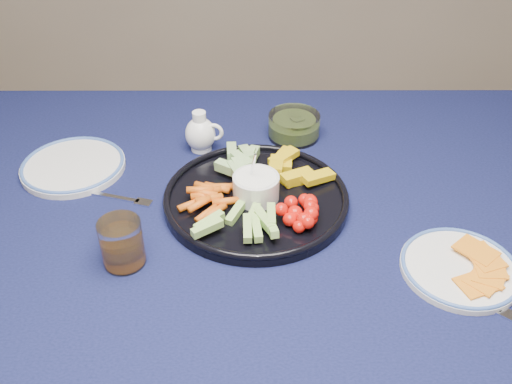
{
  "coord_description": "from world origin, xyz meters",
  "views": [
    {
      "loc": [
        0.02,
        -0.77,
        1.4
      ],
      "look_at": [
        0.02,
        0.07,
        0.77
      ],
      "focal_mm": 40.0,
      "sensor_mm": 36.0,
      "label": 1
    }
  ],
  "objects_px": {
    "crudite_platter": "(255,194)",
    "pickle_bowl": "(294,127)",
    "side_plate_extra": "(73,166)",
    "dining_table": "(243,264)",
    "creamer_pitcher": "(201,134)",
    "cheese_plate": "(460,267)",
    "juice_tumbler": "(122,245)"
  },
  "relations": [
    {
      "from": "pickle_bowl",
      "to": "juice_tumbler",
      "type": "relative_size",
      "value": 1.36
    },
    {
      "from": "dining_table",
      "to": "side_plate_extra",
      "type": "relative_size",
      "value": 8.06
    },
    {
      "from": "cheese_plate",
      "to": "dining_table",
      "type": "bearing_deg",
      "value": 163.06
    },
    {
      "from": "crudite_platter",
      "to": "side_plate_extra",
      "type": "distance_m",
      "value": 0.38
    },
    {
      "from": "crudite_platter",
      "to": "juice_tumbler",
      "type": "distance_m",
      "value": 0.27
    },
    {
      "from": "creamer_pitcher",
      "to": "side_plate_extra",
      "type": "xyz_separation_m",
      "value": [
        -0.25,
        -0.08,
        -0.03
      ]
    },
    {
      "from": "cheese_plate",
      "to": "pickle_bowl",
      "type": "bearing_deg",
      "value": 120.22
    },
    {
      "from": "crudite_platter",
      "to": "cheese_plate",
      "type": "xyz_separation_m",
      "value": [
        0.33,
        -0.18,
        -0.01
      ]
    },
    {
      "from": "dining_table",
      "to": "juice_tumbler",
      "type": "bearing_deg",
      "value": -156.35
    },
    {
      "from": "cheese_plate",
      "to": "juice_tumbler",
      "type": "distance_m",
      "value": 0.54
    },
    {
      "from": "dining_table",
      "to": "juice_tumbler",
      "type": "height_order",
      "value": "juice_tumbler"
    },
    {
      "from": "creamer_pitcher",
      "to": "side_plate_extra",
      "type": "height_order",
      "value": "creamer_pitcher"
    },
    {
      "from": "pickle_bowl",
      "to": "side_plate_extra",
      "type": "xyz_separation_m",
      "value": [
        -0.45,
        -0.13,
        -0.01
      ]
    },
    {
      "from": "juice_tumbler",
      "to": "side_plate_extra",
      "type": "distance_m",
      "value": 0.31
    },
    {
      "from": "creamer_pitcher",
      "to": "juice_tumbler",
      "type": "xyz_separation_m",
      "value": [
        -0.1,
        -0.34,
        -0.0
      ]
    },
    {
      "from": "pickle_bowl",
      "to": "side_plate_extra",
      "type": "height_order",
      "value": "pickle_bowl"
    },
    {
      "from": "side_plate_extra",
      "to": "crudite_platter",
      "type": "bearing_deg",
      "value": -16.93
    },
    {
      "from": "creamer_pitcher",
      "to": "juice_tumbler",
      "type": "distance_m",
      "value": 0.36
    },
    {
      "from": "crudite_platter",
      "to": "side_plate_extra",
      "type": "xyz_separation_m",
      "value": [
        -0.37,
        0.11,
        -0.01
      ]
    },
    {
      "from": "dining_table",
      "to": "side_plate_extra",
      "type": "xyz_separation_m",
      "value": [
        -0.34,
        0.18,
        0.1
      ]
    },
    {
      "from": "dining_table",
      "to": "side_plate_extra",
      "type": "bearing_deg",
      "value": 151.79
    },
    {
      "from": "creamer_pitcher",
      "to": "side_plate_extra",
      "type": "relative_size",
      "value": 0.43
    },
    {
      "from": "dining_table",
      "to": "side_plate_extra",
      "type": "distance_m",
      "value": 0.4
    },
    {
      "from": "juice_tumbler",
      "to": "side_plate_extra",
      "type": "height_order",
      "value": "juice_tumbler"
    },
    {
      "from": "crudite_platter",
      "to": "juice_tumbler",
      "type": "height_order",
      "value": "crudite_platter"
    },
    {
      "from": "cheese_plate",
      "to": "side_plate_extra",
      "type": "relative_size",
      "value": 0.92
    },
    {
      "from": "dining_table",
      "to": "crudite_platter",
      "type": "distance_m",
      "value": 0.13
    },
    {
      "from": "creamer_pitcher",
      "to": "cheese_plate",
      "type": "height_order",
      "value": "creamer_pitcher"
    },
    {
      "from": "crudite_platter",
      "to": "pickle_bowl",
      "type": "xyz_separation_m",
      "value": [
        0.08,
        0.24,
        0.0
      ]
    },
    {
      "from": "juice_tumbler",
      "to": "dining_table",
      "type": "bearing_deg",
      "value": 23.65
    },
    {
      "from": "crudite_platter",
      "to": "creamer_pitcher",
      "type": "distance_m",
      "value": 0.22
    },
    {
      "from": "dining_table",
      "to": "creamer_pitcher",
      "type": "xyz_separation_m",
      "value": [
        -0.09,
        0.26,
        0.13
      ]
    }
  ]
}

